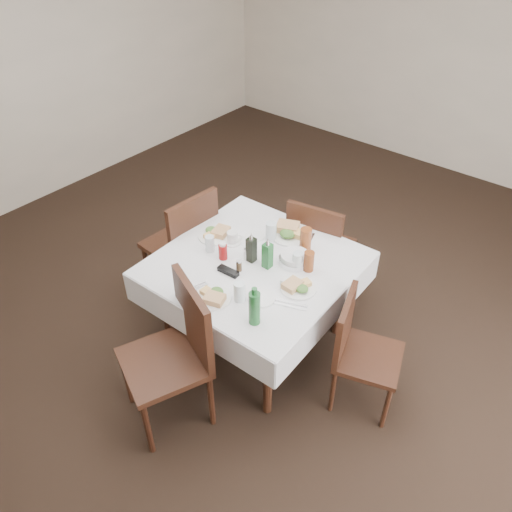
# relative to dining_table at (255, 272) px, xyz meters

# --- Properties ---
(ground_plane) EXTENTS (7.00, 7.00, 0.00)m
(ground_plane) POSITION_rel_dining_table_xyz_m (-0.15, 0.10, -0.68)
(ground_plane) COLOR black
(room_shell) EXTENTS (6.04, 7.04, 2.80)m
(room_shell) POSITION_rel_dining_table_xyz_m (-0.15, 0.10, 1.03)
(room_shell) COLOR #BFB4A0
(room_shell) RESTS_ON ground
(dining_table) EXTENTS (1.29, 1.29, 0.76)m
(dining_table) POSITION_rel_dining_table_xyz_m (0.00, 0.00, 0.00)
(dining_table) COLOR black
(dining_table) RESTS_ON ground
(chair_north) EXTENTS (0.51, 0.51, 0.94)m
(chair_north) POSITION_rel_dining_table_xyz_m (0.06, 0.70, -0.14)
(chair_north) COLOR black
(chair_north) RESTS_ON ground
(chair_south) EXTENTS (0.63, 0.63, 1.01)m
(chair_south) POSITION_rel_dining_table_xyz_m (0.02, -0.76, -0.10)
(chair_south) COLOR black
(chair_south) RESTS_ON ground
(chair_east) EXTENTS (0.50, 0.50, 0.84)m
(chair_east) POSITION_rel_dining_table_xyz_m (0.82, 0.03, -0.19)
(chair_east) COLOR black
(chair_east) RESTS_ON ground
(chair_west) EXTENTS (0.50, 0.50, 0.99)m
(chair_west) POSITION_rel_dining_table_xyz_m (-0.74, 0.06, -0.11)
(chair_west) COLOR black
(chair_west) RESTS_ON ground
(meal_north) EXTENTS (0.30, 0.30, 0.07)m
(meal_north) POSITION_rel_dining_table_xyz_m (-0.00, 0.41, 0.11)
(meal_north) COLOR white
(meal_north) RESTS_ON dining_table
(meal_south) EXTENTS (0.24, 0.24, 0.05)m
(meal_south) POSITION_rel_dining_table_xyz_m (0.03, -0.44, 0.11)
(meal_south) COLOR white
(meal_south) RESTS_ON dining_table
(meal_east) EXTENTS (0.23, 0.23, 0.05)m
(meal_east) POSITION_rel_dining_table_xyz_m (0.38, -0.04, 0.11)
(meal_east) COLOR white
(meal_east) RESTS_ON dining_table
(meal_west) EXTENTS (0.25, 0.25, 0.05)m
(meal_west) POSITION_rel_dining_table_xyz_m (-0.41, 0.06, 0.11)
(meal_west) COLOR white
(meal_west) RESTS_ON dining_table
(side_plate_a) EXTENTS (0.14, 0.14, 0.01)m
(side_plate_a) POSITION_rel_dining_table_xyz_m (-0.19, 0.22, 0.09)
(side_plate_a) COLOR white
(side_plate_a) RESTS_ON dining_table
(side_plate_b) EXTENTS (0.18, 0.18, 0.01)m
(side_plate_b) POSITION_rel_dining_table_xyz_m (0.26, -0.25, 0.09)
(side_plate_b) COLOR white
(side_plate_b) RESTS_ON dining_table
(water_n) EXTENTS (0.08, 0.08, 0.14)m
(water_n) POSITION_rel_dining_table_xyz_m (-0.07, 0.27, 0.16)
(water_n) COLOR silver
(water_n) RESTS_ON dining_table
(water_s) EXTENTS (0.07, 0.07, 0.13)m
(water_s) POSITION_rel_dining_table_xyz_m (0.16, -0.34, 0.15)
(water_s) COLOR silver
(water_s) RESTS_ON dining_table
(water_e) EXTENTS (0.07, 0.07, 0.13)m
(water_e) POSITION_rel_dining_table_xyz_m (0.26, 0.13, 0.15)
(water_e) COLOR silver
(water_e) RESTS_ON dining_table
(water_w) EXTENTS (0.06, 0.06, 0.12)m
(water_w) POSITION_rel_dining_table_xyz_m (-0.32, -0.10, 0.14)
(water_w) COLOR silver
(water_w) RESTS_ON dining_table
(iced_tea_a) EXTENTS (0.08, 0.08, 0.17)m
(iced_tea_a) POSITION_rel_dining_table_xyz_m (0.18, 0.34, 0.17)
(iced_tea_a) COLOR brown
(iced_tea_a) RESTS_ON dining_table
(iced_tea_b) EXTENTS (0.07, 0.07, 0.14)m
(iced_tea_b) POSITION_rel_dining_table_xyz_m (0.33, 0.16, 0.16)
(iced_tea_b) COLOR brown
(iced_tea_b) RESTS_ON dining_table
(bread_basket) EXTENTS (0.21, 0.21, 0.07)m
(bread_basket) POSITION_rel_dining_table_xyz_m (0.21, 0.17, 0.12)
(bread_basket) COLOR silver
(bread_basket) RESTS_ON dining_table
(oil_cruet_dark) EXTENTS (0.06, 0.06, 0.23)m
(oil_cruet_dark) POSITION_rel_dining_table_xyz_m (-0.03, 0.00, 0.18)
(oil_cruet_dark) COLOR black
(oil_cruet_dark) RESTS_ON dining_table
(oil_cruet_green) EXTENTS (0.06, 0.06, 0.23)m
(oil_cruet_green) POSITION_rel_dining_table_xyz_m (0.09, 0.02, 0.19)
(oil_cruet_green) COLOR #1D5C27
(oil_cruet_green) RESTS_ON dining_table
(ketchup_bottle) EXTENTS (0.06, 0.06, 0.13)m
(ketchup_bottle) POSITION_rel_dining_table_xyz_m (-0.19, -0.10, 0.15)
(ketchup_bottle) COLOR maroon
(ketchup_bottle) RESTS_ON dining_table
(salt_shaker) EXTENTS (0.04, 0.04, 0.09)m
(salt_shaker) POSITION_rel_dining_table_xyz_m (-0.06, -0.01, 0.13)
(salt_shaker) COLOR white
(salt_shaker) RESTS_ON dining_table
(pepper_shaker) EXTENTS (0.04, 0.04, 0.08)m
(pepper_shaker) POSITION_rel_dining_table_xyz_m (-0.03, -0.13, 0.13)
(pepper_shaker) COLOR #3F2D1B
(pepper_shaker) RESTS_ON dining_table
(coffee_mug) EXTENTS (0.13, 0.12, 0.09)m
(coffee_mug) POSITION_rel_dining_table_xyz_m (-0.26, 0.07, 0.13)
(coffee_mug) COLOR white
(coffee_mug) RESTS_ON dining_table
(sunglasses) EXTENTS (0.15, 0.06, 0.03)m
(sunglasses) POSITION_rel_dining_table_xyz_m (-0.06, -0.20, 0.10)
(sunglasses) COLOR black
(sunglasses) RESTS_ON dining_table
(green_bottle) EXTENTS (0.07, 0.07, 0.26)m
(green_bottle) POSITION_rel_dining_table_xyz_m (0.35, -0.43, 0.20)
(green_bottle) COLOR #1D5C27
(green_bottle) RESTS_ON dining_table
(sugar_caddy) EXTENTS (0.11, 0.07, 0.05)m
(sugar_caddy) POSITION_rel_dining_table_xyz_m (0.32, -0.05, 0.11)
(sugar_caddy) COLOR white
(sugar_caddy) RESTS_ON dining_table
(cutlery_n) EXTENTS (0.11, 0.21, 0.01)m
(cutlery_n) POSITION_rel_dining_table_xyz_m (0.14, 0.42, 0.09)
(cutlery_n) COLOR silver
(cutlery_n) RESTS_ON dining_table
(cutlery_s) EXTENTS (0.09, 0.17, 0.01)m
(cutlery_s) POSITION_rel_dining_table_xyz_m (-0.12, -0.44, 0.09)
(cutlery_s) COLOR silver
(cutlery_s) RESTS_ON dining_table
(cutlery_e) EXTENTS (0.21, 0.12, 0.01)m
(cutlery_e) POSITION_rel_dining_table_xyz_m (0.44, -0.18, 0.09)
(cutlery_e) COLOR silver
(cutlery_e) RESTS_ON dining_table
(cutlery_w) EXTENTS (0.16, 0.06, 0.01)m
(cutlery_w) POSITION_rel_dining_table_xyz_m (-0.39, 0.15, 0.09)
(cutlery_w) COLOR silver
(cutlery_w) RESTS_ON dining_table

